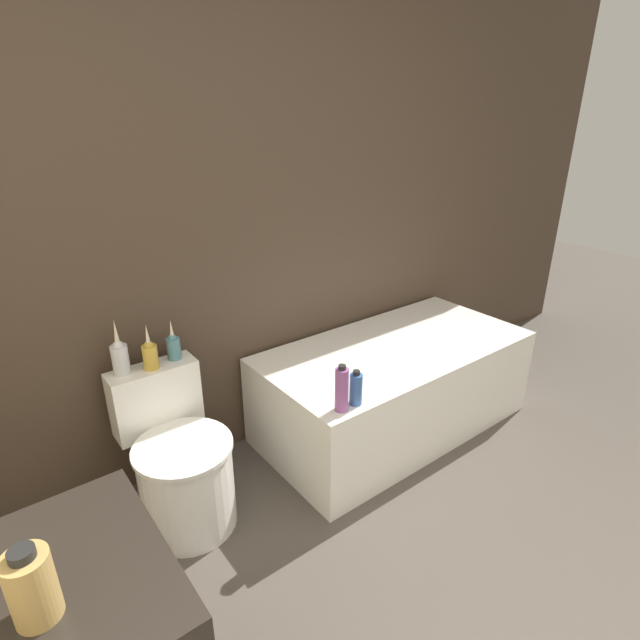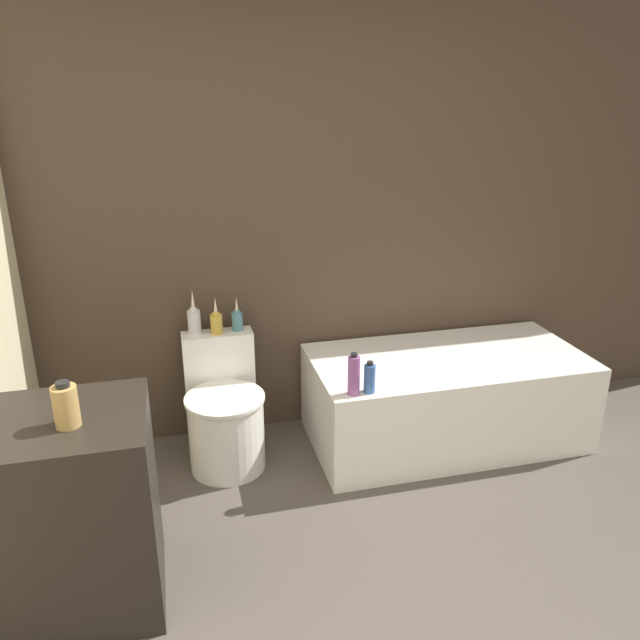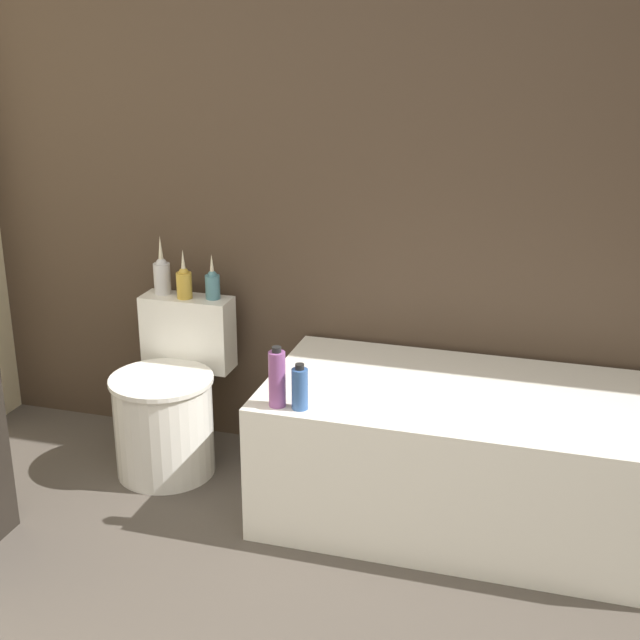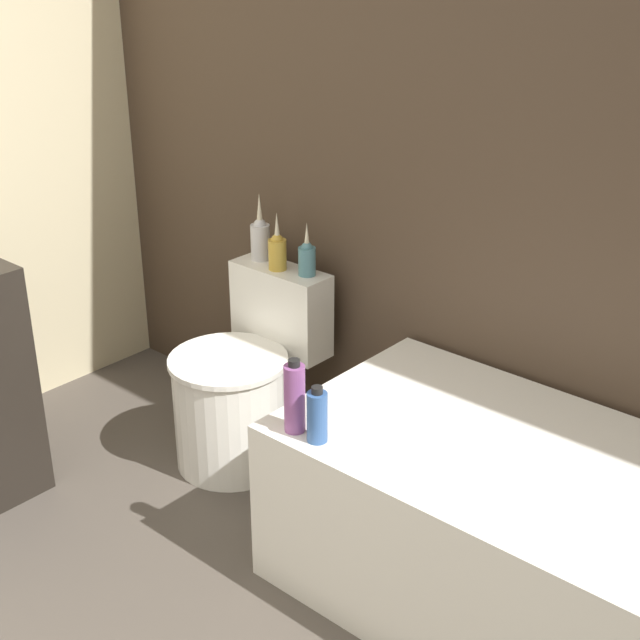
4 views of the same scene
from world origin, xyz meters
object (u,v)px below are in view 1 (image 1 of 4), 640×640
at_px(soap_bottle_glass, 32,586).
at_px(bathtub, 394,385).
at_px(vase_bronze, 173,346).
at_px(shampoo_bottle_tall, 342,389).
at_px(vase_silver, 150,354).
at_px(vase_gold, 120,356).
at_px(toilet, 181,467).
at_px(shampoo_bottle_short, 356,389).

bearing_deg(soap_bottle_glass, bathtub, 24.52).
bearing_deg(vase_bronze, soap_bottle_glass, -122.52).
bearing_deg(shampoo_bottle_tall, vase_silver, 136.63).
height_order(bathtub, shampoo_bottle_tall, shampoo_bottle_tall).
relative_size(soap_bottle_glass, vase_silver, 0.82).
xyz_separation_m(bathtub, shampoo_bottle_tall, (-0.68, -0.32, 0.37)).
xyz_separation_m(bathtub, vase_gold, (-1.43, 0.31, 0.52)).
xyz_separation_m(soap_bottle_glass, shampoo_bottle_tall, (1.27, 0.57, -0.29)).
bearing_deg(vase_gold, toilet, -63.89).
height_order(soap_bottle_glass, vase_gold, soap_bottle_glass).
bearing_deg(vase_gold, vase_bronze, -1.35).
height_order(toilet, vase_silver, vase_silver).
bearing_deg(vase_bronze, shampoo_bottle_tall, -50.74).
xyz_separation_m(soap_bottle_glass, vase_bronze, (0.76, 1.19, -0.16)).
bearing_deg(vase_bronze, shampoo_bottle_short, -46.33).
distance_m(shampoo_bottle_tall, shampoo_bottle_short, 0.09).
bearing_deg(bathtub, soap_bottle_glass, -155.48).
height_order(vase_silver, vase_bronze, vase_silver).
distance_m(soap_bottle_glass, shampoo_bottle_short, 1.50).
bearing_deg(bathtub, shampoo_bottle_tall, -154.69).
xyz_separation_m(toilet, vase_silver, (0.00, 0.21, 0.49)).
bearing_deg(shampoo_bottle_tall, soap_bottle_glass, -155.90).
bearing_deg(shampoo_bottle_tall, vase_gold, 140.05).
xyz_separation_m(toilet, soap_bottle_glass, (-0.64, -0.95, 0.65)).
bearing_deg(shampoo_bottle_short, vase_silver, 140.24).
bearing_deg(shampoo_bottle_short, vase_gold, 143.06).
bearing_deg(toilet, shampoo_bottle_tall, -31.26).
relative_size(bathtub, shampoo_bottle_tall, 7.02).
xyz_separation_m(vase_bronze, shampoo_bottle_short, (0.59, -0.62, -0.15)).
height_order(toilet, vase_bronze, vase_bronze).
distance_m(vase_bronze, shampoo_bottle_tall, 0.81).
distance_m(vase_silver, shampoo_bottle_short, 0.94).
distance_m(soap_bottle_glass, vase_bronze, 1.42).
xyz_separation_m(bathtub, vase_bronze, (-1.19, 0.30, 0.50)).
distance_m(vase_gold, vase_bronze, 0.24).
bearing_deg(bathtub, vase_gold, 167.90).
xyz_separation_m(bathtub, shampoo_bottle_short, (-0.60, -0.32, 0.35)).
bearing_deg(vase_gold, vase_silver, -15.54).
relative_size(soap_bottle_glass, vase_gold, 0.68).
distance_m(bathtub, toilet, 1.31).
xyz_separation_m(shampoo_bottle_tall, shampoo_bottle_short, (0.09, 0.00, -0.03)).
bearing_deg(vase_silver, bathtub, -11.77).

